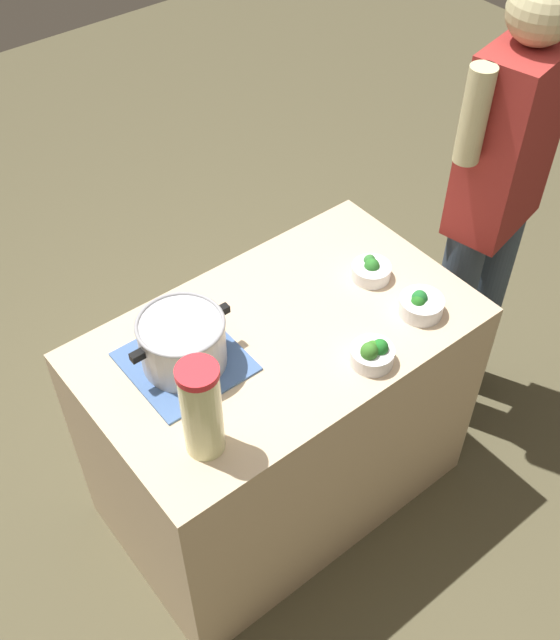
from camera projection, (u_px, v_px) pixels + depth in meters
name	position (u px, v px, depth m)	size (l,w,h in m)	color
ground_plane	(280.00, 486.00, 2.94)	(8.00, 8.00, 0.00)	brown
counter_slab	(280.00, 418.00, 2.62)	(1.21, 0.72, 0.87)	beige
dish_cloth	(185.00, 362.00, 2.22)	(0.32, 0.33, 0.01)	#4869A2
cooking_pot	(182.00, 341.00, 2.16)	(0.32, 0.25, 0.16)	#B7B7BC
lemonade_pitcher	(201.00, 409.00, 1.91)	(0.11, 0.11, 0.31)	#EDF0AC
broccoli_bowl_front	(371.00, 270.00, 2.46)	(0.13, 0.13, 0.07)	silver
broccoli_bowl_center	(421.00, 305.00, 2.35)	(0.14, 0.14, 0.08)	silver
broccoli_bowl_back	(373.00, 354.00, 2.20)	(0.13, 0.13, 0.09)	silver
person_cook	(493.00, 207.00, 2.58)	(0.50, 0.27, 1.74)	#3E4E61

